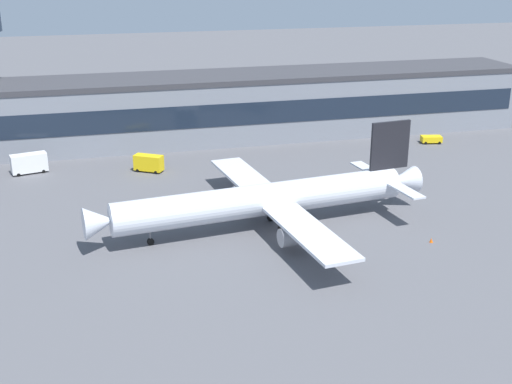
{
  "coord_description": "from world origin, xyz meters",
  "views": [
    {
      "loc": [
        -29.81,
        -94.52,
        43.08
      ],
      "look_at": [
        -3.22,
        7.52,
        5.0
      ],
      "focal_mm": 46.37,
      "sensor_mm": 36.0,
      "label": 1
    }
  ],
  "objects_px": {
    "stair_truck": "(149,163)",
    "pushback_tractor": "(431,139)",
    "traffic_cone_0": "(431,240)",
    "catering_truck": "(30,163)",
    "airliner": "(267,199)"
  },
  "relations": [
    {
      "from": "catering_truck",
      "to": "pushback_tractor",
      "type": "height_order",
      "value": "catering_truck"
    },
    {
      "from": "catering_truck",
      "to": "traffic_cone_0",
      "type": "relative_size",
      "value": 10.37
    },
    {
      "from": "catering_truck",
      "to": "traffic_cone_0",
      "type": "bearing_deg",
      "value": -39.81
    },
    {
      "from": "pushback_tractor",
      "to": "traffic_cone_0",
      "type": "bearing_deg",
      "value": -118.5
    },
    {
      "from": "stair_truck",
      "to": "traffic_cone_0",
      "type": "relative_size",
      "value": 8.65
    },
    {
      "from": "traffic_cone_0",
      "to": "stair_truck",
      "type": "bearing_deg",
      "value": 129.59
    },
    {
      "from": "catering_truck",
      "to": "traffic_cone_0",
      "type": "distance_m",
      "value": 82.71
    },
    {
      "from": "catering_truck",
      "to": "pushback_tractor",
      "type": "distance_m",
      "value": 92.23
    },
    {
      "from": "airliner",
      "to": "pushback_tractor",
      "type": "height_order",
      "value": "airliner"
    },
    {
      "from": "stair_truck",
      "to": "pushback_tractor",
      "type": "bearing_deg",
      "value": 4.37
    },
    {
      "from": "airliner",
      "to": "traffic_cone_0",
      "type": "xyz_separation_m",
      "value": [
        23.54,
        -12.48,
        -4.63
      ]
    },
    {
      "from": "airliner",
      "to": "traffic_cone_0",
      "type": "height_order",
      "value": "airliner"
    },
    {
      "from": "airliner",
      "to": "catering_truck",
      "type": "relative_size",
      "value": 7.69
    },
    {
      "from": "catering_truck",
      "to": "pushback_tractor",
      "type": "bearing_deg",
      "value": -0.05
    },
    {
      "from": "stair_truck",
      "to": "pushback_tractor",
      "type": "relative_size",
      "value": 1.21
    }
  ]
}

